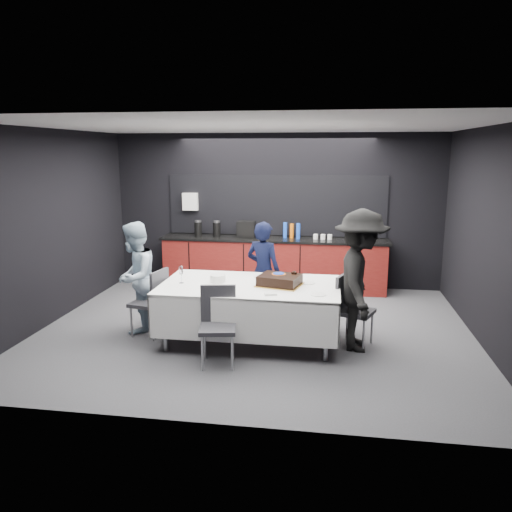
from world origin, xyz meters
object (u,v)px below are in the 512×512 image
(chair_near, at_px, (218,319))
(chair_left, at_px, (153,298))
(party_table, at_px, (250,294))
(person_left, at_px, (135,277))
(champagne_flute, at_px, (181,271))
(chair_right, at_px, (350,305))
(person_center, at_px, (263,272))
(person_right, at_px, (360,281))
(cake_assembly, at_px, (280,280))
(plate_stack, at_px, (218,278))

(chair_near, bearing_deg, chair_left, 145.89)
(party_table, bearing_deg, person_left, 174.68)
(champagne_flute, bearing_deg, person_left, 162.05)
(person_left, bearing_deg, chair_near, 56.76)
(champagne_flute, relative_size, chair_right, 0.24)
(champagne_flute, distance_m, person_center, 1.36)
(champagne_flute, xyz_separation_m, person_right, (2.30, 0.04, -0.04))
(champagne_flute, height_order, person_left, person_left)
(champagne_flute, xyz_separation_m, chair_right, (2.20, 0.17, -0.40))
(cake_assembly, bearing_deg, chair_left, -179.51)
(plate_stack, xyz_separation_m, champagne_flute, (-0.46, -0.12, 0.11))
(cake_assembly, height_order, plate_stack, cake_assembly)
(chair_left, relative_size, chair_right, 1.00)
(chair_near, bearing_deg, person_right, 22.55)
(chair_right, height_order, person_right, person_right)
(chair_near, relative_size, person_right, 0.52)
(person_left, bearing_deg, champagne_flute, 71.63)
(person_center, bearing_deg, person_left, 44.35)
(chair_right, xyz_separation_m, person_center, (-1.24, 0.78, 0.21))
(chair_right, relative_size, person_right, 0.52)
(chair_left, height_order, chair_right, same)
(party_table, height_order, person_center, person_center)
(chair_near, distance_m, person_left, 1.65)
(plate_stack, bearing_deg, chair_right, 1.50)
(chair_right, xyz_separation_m, chair_near, (-1.56, -0.82, 0.00))
(champagne_flute, bearing_deg, person_center, 44.60)
(person_center, xyz_separation_m, person_left, (-1.69, -0.71, 0.03))
(chair_left, distance_m, chair_near, 1.29)
(chair_near, bearing_deg, person_left, 147.18)
(chair_left, bearing_deg, party_table, 0.51)
(chair_left, distance_m, person_center, 1.65)
(champagne_flute, distance_m, person_right, 2.31)
(cake_assembly, xyz_separation_m, person_left, (-2.02, 0.15, -0.08))
(plate_stack, distance_m, chair_near, 0.84)
(party_table, relative_size, champagne_flute, 10.36)
(cake_assembly, distance_m, chair_near, 1.03)
(cake_assembly, height_order, chair_left, cake_assembly)
(chair_right, bearing_deg, chair_left, -177.92)
(champagne_flute, bearing_deg, chair_near, -45.43)
(plate_stack, relative_size, champagne_flute, 0.92)
(person_left, bearing_deg, cake_assembly, 85.35)
(plate_stack, distance_m, chair_right, 1.76)
(party_table, height_order, champagne_flute, champagne_flute)
(champagne_flute, xyz_separation_m, chair_left, (-0.43, 0.07, -0.40))
(party_table, xyz_separation_m, chair_left, (-1.33, -0.01, -0.11))
(person_center, distance_m, person_left, 1.83)
(champagne_flute, distance_m, person_left, 0.79)
(chair_left, distance_m, person_left, 0.42)
(champagne_flute, bearing_deg, cake_assembly, 3.93)
(cake_assembly, bearing_deg, party_table, -179.58)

